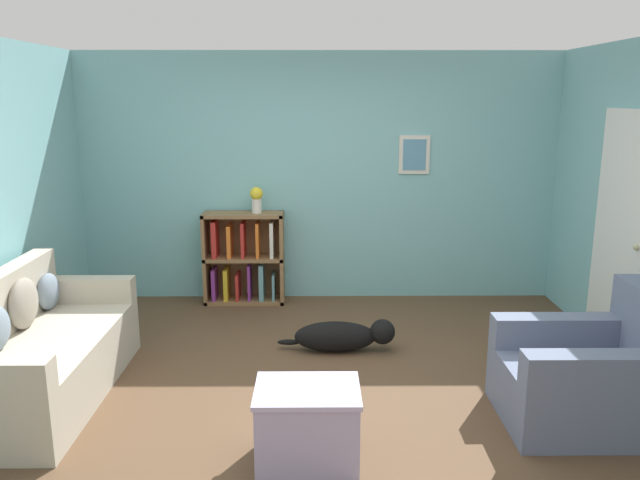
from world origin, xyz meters
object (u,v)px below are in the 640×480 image
object	(u,v)px
bookshelf	(244,259)
recliner_chair	(592,377)
coffee_table	(307,423)
dog	(343,336)
vase	(257,198)
couch	(37,354)

from	to	relation	value
bookshelf	recliner_chair	xyz separation A→B (m)	(2.61, -2.56, -0.14)
recliner_chair	coffee_table	xyz separation A→B (m)	(-1.90, -0.46, -0.07)
dog	vase	size ratio (longest dim) A/B	3.74
couch	coffee_table	bearing A→B (deg)	-23.47
recliner_chair	coffee_table	world-z (taller)	recliner_chair
couch	coffee_table	xyz separation A→B (m)	(1.97, -0.86, -0.08)
couch	bookshelf	bearing A→B (deg)	59.90
coffee_table	dog	xyz separation A→B (m)	(0.29, 1.66, -0.11)
bookshelf	dog	xyz separation A→B (m)	(1.00, -1.36, -0.32)
bookshelf	vase	distance (m)	0.67
coffee_table	dog	bearing A→B (deg)	80.12
recliner_chair	coffee_table	size ratio (longest dim) A/B	1.69
coffee_table	bookshelf	bearing A→B (deg)	103.24
recliner_chair	dog	distance (m)	2.01
couch	coffee_table	world-z (taller)	couch
recliner_chair	vase	size ratio (longest dim) A/B	3.85
recliner_chair	dog	bearing A→B (deg)	143.27
dog	couch	bearing A→B (deg)	-160.32
bookshelf	coffee_table	size ratio (longest dim) A/B	1.55
bookshelf	coffee_table	world-z (taller)	bookshelf
vase	dog	bearing A→B (deg)	-57.77
couch	recliner_chair	size ratio (longest dim) A/B	1.75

